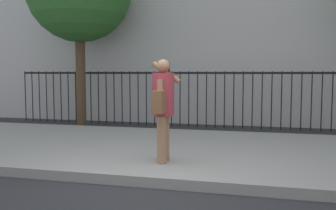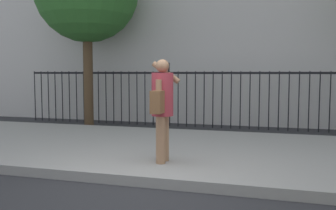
# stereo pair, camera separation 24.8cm
# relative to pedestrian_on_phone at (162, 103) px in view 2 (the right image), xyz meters

# --- Properties ---
(ground_plane) EXTENTS (60.00, 60.00, 0.00)m
(ground_plane) POSITION_rel_pedestrian_on_phone_xyz_m (0.04, -0.88, -1.09)
(ground_plane) COLOR #28282B
(sidewalk) EXTENTS (28.00, 4.40, 0.15)m
(sidewalk) POSITION_rel_pedestrian_on_phone_xyz_m (0.04, 1.32, -1.01)
(sidewalk) COLOR gray
(sidewalk) RESTS_ON ground
(iron_fence) EXTENTS (12.03, 0.04, 1.60)m
(iron_fence) POSITION_rel_pedestrian_on_phone_xyz_m (0.04, 5.02, -0.07)
(iron_fence) COLOR black
(iron_fence) RESTS_ON ground
(pedestrian_on_phone) EXTENTS (0.47, 0.65, 1.62)m
(pedestrian_on_phone) POSITION_rel_pedestrian_on_phone_xyz_m (0.00, 0.00, 0.00)
(pedestrian_on_phone) COLOR #936B4C
(pedestrian_on_phone) RESTS_ON sidewalk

